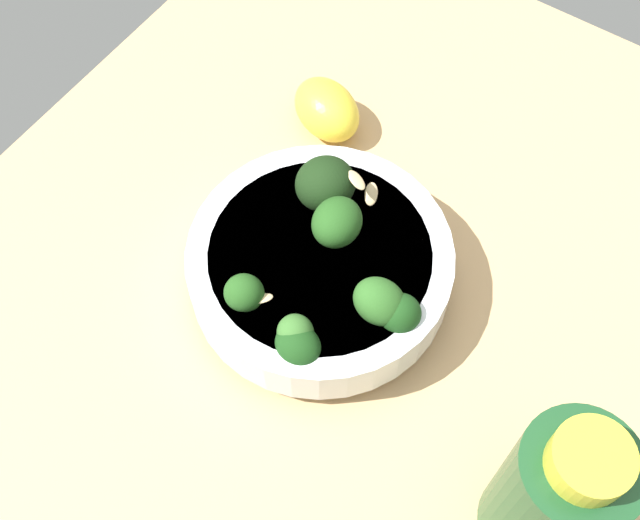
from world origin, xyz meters
TOP-DOWN VIEW (x-y plane):
  - ground_plane at (0.00, 0.00)cm, footprint 67.63×67.63cm
  - bowl_of_broccoli at (3.75, -4.00)cm, footprint 19.67×19.67cm
  - lemon_wedge at (-9.61, -12.49)cm, footprint 6.93×8.01cm
  - bottle_tall at (10.69, 17.58)cm, footprint 7.07×7.07cm

SIDE VIEW (x-z plane):
  - ground_plane at x=0.00cm, z-range -3.56..0.00cm
  - lemon_wedge at x=-9.61cm, z-range 0.00..4.46cm
  - bowl_of_broccoli at x=3.75cm, z-range -1.01..7.92cm
  - bottle_tall at x=10.69cm, z-range -0.57..14.72cm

